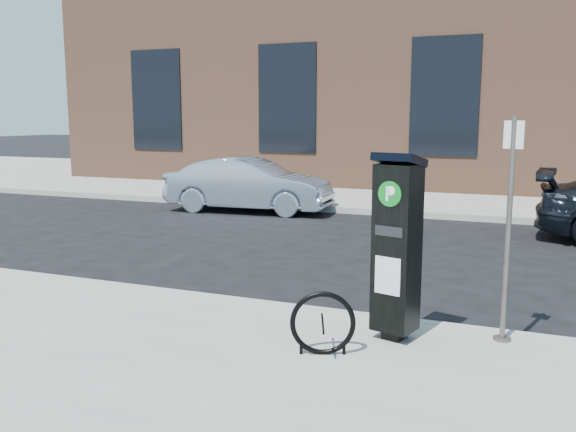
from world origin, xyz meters
The scene contains 9 objects.
ground centered at (0.00, 0.00, 0.00)m, with size 120.00×120.00×0.00m, color black.
sidewalk_far centered at (0.00, 14.00, 0.07)m, with size 60.00×12.00×0.15m, color gray.
curb_near centered at (0.00, -0.02, 0.07)m, with size 60.00×0.12×0.16m, color #9E9B93.
curb_far centered at (0.00, 8.02, 0.07)m, with size 60.00×0.12×0.16m, color #9E9B93.
building centered at (0.00, 17.00, 4.15)m, with size 28.00×10.05×8.25m.
parking_kiosk centered at (1.30, -0.66, 1.14)m, with size 0.53×0.49×1.92m.
sign_pole centered at (2.34, -0.30, 1.28)m, with size 0.19×0.18×2.28m.
bike_rack centered at (0.75, -1.35, 0.46)m, with size 0.61×0.27×0.63m.
car_silver centered at (-4.20, 7.40, 0.69)m, with size 1.47×4.21×1.39m, color #93A5BB.
Camera 1 is at (2.53, -6.66, 2.42)m, focal length 38.00 mm.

